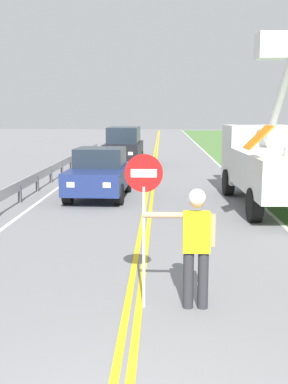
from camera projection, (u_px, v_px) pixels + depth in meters
The scene contains 10 objects.
centerline_yellow_left at pixel (151, 174), 23.51m from camera, with size 0.11×110.00×0.01m, color yellow.
centerline_yellow_right at pixel (155, 174), 23.51m from camera, with size 0.11×110.00×0.01m, color yellow.
edge_line_right at pixel (228, 174), 23.38m from camera, with size 0.12×110.00×0.01m, color silver.
edge_line_left at pixel (78, 173), 23.64m from camera, with size 0.12×110.00×0.01m, color silver.
flagger_worker at pixel (196, 241), 7.30m from camera, with size 1.09×0.25×1.83m.
stop_sign_paddle at pixel (144, 196), 7.23m from camera, with size 0.56×0.04×2.33m.
utility_bucket_truck at pixel (271, 160), 15.57m from camera, with size 2.67×6.87×5.38m.
oncoming_sedan_nearest at pixel (100, 174), 16.91m from camera, with size 2.03×4.16×1.70m.
oncoming_suv_second at pixel (124, 146), 27.02m from camera, with size 2.00×4.65×2.10m.
guardrail_left_shoulder at pixel (44, 174), 19.40m from camera, with size 0.10×32.00×0.71m.
Camera 1 is at (0.42, -3.34, 2.94)m, focal length 46.11 mm.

